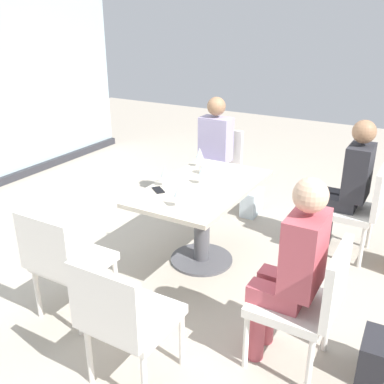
{
  "coord_description": "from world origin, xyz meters",
  "views": [
    {
      "loc": [
        -3.06,
        -1.66,
        2.09
      ],
      "look_at": [
        0.0,
        0.1,
        0.65
      ],
      "focal_mm": 41.36,
      "sensor_mm": 36.0,
      "label": 1
    }
  ],
  "objects_px": {
    "chair_front_right": "(359,205)",
    "cell_phone_on_table": "(158,190)",
    "chair_front_left": "(307,299)",
    "handbag_1": "(374,357)",
    "chair_far_right": "(217,164)",
    "chair_side_end": "(124,316)",
    "wine_glass_0": "(165,172)",
    "person_far_right": "(213,149)",
    "person_front_right": "(349,182)",
    "wine_glass_2": "(200,153)",
    "wine_glass_1": "(203,170)",
    "coffee_cup": "(203,169)",
    "handbag_0": "(251,202)",
    "wine_glass_3": "(179,191)",
    "person_front_left": "(293,265)",
    "dining_table_main": "(202,207)",
    "chair_far_left": "(63,259)"
  },
  "relations": [
    {
      "from": "person_far_right",
      "to": "wine_glass_1",
      "type": "relative_size",
      "value": 6.81
    },
    {
      "from": "handbag_1",
      "to": "wine_glass_1",
      "type": "bearing_deg",
      "value": 64.03
    },
    {
      "from": "chair_front_right",
      "to": "cell_phone_on_table",
      "type": "bearing_deg",
      "value": 127.17
    },
    {
      "from": "dining_table_main",
      "to": "handbag_0",
      "type": "distance_m",
      "value": 1.22
    },
    {
      "from": "chair_far_right",
      "to": "wine_glass_0",
      "type": "distance_m",
      "value": 1.42
    },
    {
      "from": "coffee_cup",
      "to": "person_far_right",
      "type": "bearing_deg",
      "value": 21.39
    },
    {
      "from": "person_front_left",
      "to": "person_far_right",
      "type": "bearing_deg",
      "value": 38.72
    },
    {
      "from": "chair_front_right",
      "to": "chair_side_end",
      "type": "height_order",
      "value": "same"
    },
    {
      "from": "chair_far_right",
      "to": "chair_side_end",
      "type": "height_order",
      "value": "same"
    },
    {
      "from": "person_front_right",
      "to": "wine_glass_3",
      "type": "relative_size",
      "value": 6.81
    },
    {
      "from": "person_far_right",
      "to": "person_front_right",
      "type": "relative_size",
      "value": 1.0
    },
    {
      "from": "wine_glass_0",
      "to": "handbag_1",
      "type": "distance_m",
      "value": 2.03
    },
    {
      "from": "cell_phone_on_table",
      "to": "handbag_0",
      "type": "bearing_deg",
      "value": 27.2
    },
    {
      "from": "chair_far_left",
      "to": "wine_glass_1",
      "type": "relative_size",
      "value": 4.7
    },
    {
      "from": "chair_front_left",
      "to": "wine_glass_0",
      "type": "distance_m",
      "value": 1.59
    },
    {
      "from": "chair_front_right",
      "to": "cell_phone_on_table",
      "type": "height_order",
      "value": "chair_front_right"
    },
    {
      "from": "person_far_right",
      "to": "cell_phone_on_table",
      "type": "distance_m",
      "value": 1.37
    },
    {
      "from": "chair_far_left",
      "to": "wine_glass_2",
      "type": "distance_m",
      "value": 1.65
    },
    {
      "from": "person_front_left",
      "to": "wine_glass_2",
      "type": "bearing_deg",
      "value": 47.1
    },
    {
      "from": "person_front_right",
      "to": "coffee_cup",
      "type": "distance_m",
      "value": 1.3
    },
    {
      "from": "chair_front_left",
      "to": "wine_glass_1",
      "type": "relative_size",
      "value": 4.7
    },
    {
      "from": "chair_front_left",
      "to": "handbag_1",
      "type": "xyz_separation_m",
      "value": [
        0.12,
        -0.41,
        -0.36
      ]
    },
    {
      "from": "wine_glass_3",
      "to": "handbag_1",
      "type": "xyz_separation_m",
      "value": [
        -0.19,
        -1.51,
        -0.72
      ]
    },
    {
      "from": "chair_front_left",
      "to": "wine_glass_3",
      "type": "bearing_deg",
      "value": 73.86
    },
    {
      "from": "person_front_right",
      "to": "wine_glass_2",
      "type": "bearing_deg",
      "value": 106.33
    },
    {
      "from": "chair_front_left",
      "to": "wine_glass_1",
      "type": "height_order",
      "value": "wine_glass_1"
    },
    {
      "from": "chair_front_left",
      "to": "person_far_right",
      "type": "relative_size",
      "value": 0.69
    },
    {
      "from": "dining_table_main",
      "to": "wine_glass_3",
      "type": "bearing_deg",
      "value": -172.6
    },
    {
      "from": "chair_front_right",
      "to": "chair_front_left",
      "type": "bearing_deg",
      "value": 180.0
    },
    {
      "from": "chair_far_left",
      "to": "person_front_right",
      "type": "xyz_separation_m",
      "value": [
        1.98,
        -1.5,
        0.2
      ]
    },
    {
      "from": "handbag_0",
      "to": "wine_glass_3",
      "type": "bearing_deg",
      "value": -178.18
    },
    {
      "from": "cell_phone_on_table",
      "to": "handbag_1",
      "type": "distance_m",
      "value": 1.96
    },
    {
      "from": "chair_side_end",
      "to": "wine_glass_2",
      "type": "xyz_separation_m",
      "value": [
        1.89,
        0.56,
        0.37
      ]
    },
    {
      "from": "chair_side_end",
      "to": "person_front_left",
      "type": "height_order",
      "value": "person_front_left"
    },
    {
      "from": "chair_front_right",
      "to": "handbag_1",
      "type": "relative_size",
      "value": 2.9
    },
    {
      "from": "dining_table_main",
      "to": "chair_far_left",
      "type": "height_order",
      "value": "chair_far_left"
    },
    {
      "from": "chair_front_left",
      "to": "handbag_1",
      "type": "distance_m",
      "value": 0.56
    },
    {
      "from": "chair_front_right",
      "to": "person_front_right",
      "type": "xyz_separation_m",
      "value": [
        -0.0,
        0.11,
        0.2
      ]
    },
    {
      "from": "person_front_left",
      "to": "wine_glass_3",
      "type": "relative_size",
      "value": 6.81
    },
    {
      "from": "wine_glass_2",
      "to": "coffee_cup",
      "type": "relative_size",
      "value": 2.06
    },
    {
      "from": "person_front_right",
      "to": "handbag_0",
      "type": "height_order",
      "value": "person_front_right"
    },
    {
      "from": "wine_glass_2",
      "to": "wine_glass_3",
      "type": "distance_m",
      "value": 0.95
    },
    {
      "from": "coffee_cup",
      "to": "handbag_1",
      "type": "bearing_deg",
      "value": -118.86
    },
    {
      "from": "wine_glass_3",
      "to": "cell_phone_on_table",
      "type": "distance_m",
      "value": 0.4
    },
    {
      "from": "chair_far_left",
      "to": "person_front_left",
      "type": "xyz_separation_m",
      "value": [
        0.39,
        -1.5,
        0.2
      ]
    },
    {
      "from": "chair_side_end",
      "to": "coffee_cup",
      "type": "xyz_separation_m",
      "value": [
        1.74,
        0.44,
        0.28
      ]
    },
    {
      "from": "person_front_left",
      "to": "chair_far_right",
      "type": "bearing_deg",
      "value": 37.15
    },
    {
      "from": "chair_far_right",
      "to": "cell_phone_on_table",
      "type": "bearing_deg",
      "value": -172.47
    },
    {
      "from": "handbag_0",
      "to": "dining_table_main",
      "type": "bearing_deg",
      "value": 179.7
    },
    {
      "from": "handbag_0",
      "to": "handbag_1",
      "type": "relative_size",
      "value": 1.0
    }
  ]
}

